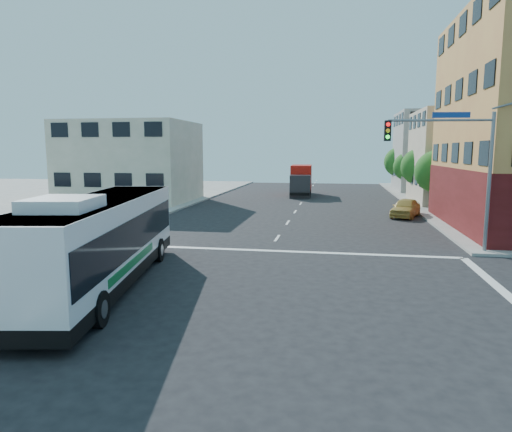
# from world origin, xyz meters

# --- Properties ---
(ground) EXTENTS (120.00, 120.00, 0.00)m
(ground) POSITION_xyz_m (0.00, 0.00, 0.00)
(ground) COLOR black
(ground) RESTS_ON ground
(sidewalk_nw) EXTENTS (50.00, 50.00, 0.15)m
(sidewalk_nw) POSITION_xyz_m (-35.00, 35.00, 0.07)
(sidewalk_nw) COLOR gray
(sidewalk_nw) RESTS_ON ground
(building_east_near) EXTENTS (12.06, 10.06, 9.00)m
(building_east_near) POSITION_xyz_m (16.98, 33.98, 4.51)
(building_east_near) COLOR beige
(building_east_near) RESTS_ON ground
(building_east_far) EXTENTS (12.06, 10.06, 10.00)m
(building_east_far) POSITION_xyz_m (16.98, 47.98, 5.01)
(building_east_far) COLOR gray
(building_east_far) RESTS_ON ground
(building_west) EXTENTS (12.06, 10.06, 8.00)m
(building_west) POSITION_xyz_m (-17.02, 29.98, 4.01)
(building_west) COLOR beige
(building_west) RESTS_ON ground
(signal_mast_ne) EXTENTS (7.91, 1.13, 8.07)m
(signal_mast_ne) POSITION_xyz_m (9.08, 10.62, 4.98)
(signal_mast_ne) COLOR slate
(signal_mast_ne) RESTS_ON ground
(street_tree_a) EXTENTS (3.60, 3.60, 5.53)m
(street_tree_a) POSITION_xyz_m (11.90, 27.92, 3.59)
(street_tree_a) COLOR #372514
(street_tree_a) RESTS_ON ground
(street_tree_b) EXTENTS (3.80, 3.80, 5.79)m
(street_tree_b) POSITION_xyz_m (11.90, 35.92, 3.75)
(street_tree_b) COLOR #372514
(street_tree_b) RESTS_ON ground
(street_tree_c) EXTENTS (3.40, 3.40, 5.29)m
(street_tree_c) POSITION_xyz_m (11.90, 43.92, 3.46)
(street_tree_c) COLOR #372514
(street_tree_c) RESTS_ON ground
(street_tree_d) EXTENTS (4.00, 4.00, 6.03)m
(street_tree_d) POSITION_xyz_m (11.90, 51.92, 3.88)
(street_tree_d) COLOR #372514
(street_tree_d) RESTS_ON ground
(transit_bus) EXTENTS (4.76, 12.86, 3.73)m
(transit_bus) POSITION_xyz_m (-5.28, 2.19, 1.82)
(transit_bus) COLOR black
(transit_bus) RESTS_ON ground
(box_truck) EXTENTS (2.57, 7.80, 3.47)m
(box_truck) POSITION_xyz_m (-0.61, 39.37, 1.68)
(box_truck) COLOR #242428
(box_truck) RESTS_ON ground
(parked_car) EXTENTS (3.09, 4.63, 1.46)m
(parked_car) POSITION_xyz_m (8.75, 23.38, 0.73)
(parked_car) COLOR gold
(parked_car) RESTS_ON ground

